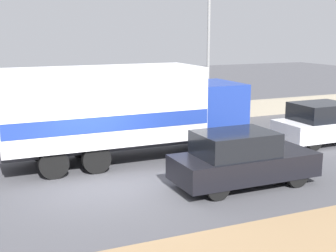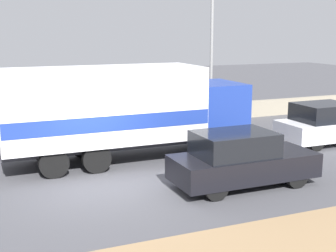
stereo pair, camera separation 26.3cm
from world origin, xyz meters
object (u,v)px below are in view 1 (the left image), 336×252
object	(u,v)px
box_truck	(120,110)
car_sedan_second	(324,123)
car_hatchback	(242,159)
street_lamp	(209,44)

from	to	relation	value
box_truck	car_sedan_second	xyz separation A→B (m)	(8.37, -0.79, -1.02)
box_truck	car_hatchback	world-z (taller)	box_truck
box_truck	car_sedan_second	world-z (taller)	box_truck
car_hatchback	street_lamp	bearing A→B (deg)	67.59
street_lamp	car_hatchback	world-z (taller)	street_lamp
street_lamp	car_sedan_second	world-z (taller)	street_lamp
car_hatchback	car_sedan_second	bearing A→B (deg)	28.06
street_lamp	box_truck	world-z (taller)	street_lamp
box_truck	car_sedan_second	size ratio (longest dim) A/B	2.08
car_hatchback	car_sedan_second	size ratio (longest dim) A/B	1.04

